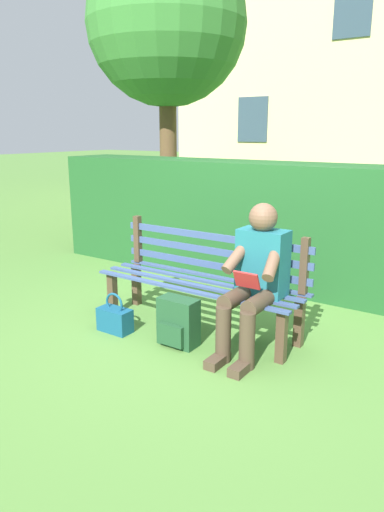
{
  "coord_description": "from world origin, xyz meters",
  "views": [
    {
      "loc": [
        -2.15,
        3.26,
        1.69
      ],
      "look_at": [
        0.0,
        0.1,
        0.69
      ],
      "focal_mm": 33.37,
      "sensor_mm": 36.0,
      "label": 1
    }
  ],
  "objects": [
    {
      "name": "backpack",
      "position": [
        -0.04,
        0.36,
        0.19
      ],
      "size": [
        0.32,
        0.24,
        0.4
      ],
      "color": "#1E4728",
      "rests_on": "ground"
    },
    {
      "name": "ground",
      "position": [
        0.0,
        0.0,
        0.0
      ],
      "size": [
        60.0,
        60.0,
        0.0
      ],
      "primitive_type": "plane",
      "color": "#517F38"
    },
    {
      "name": "hedge_backdrop",
      "position": [
        -0.25,
        -1.6,
        0.71
      ],
      "size": [
        6.33,
        0.81,
        1.49
      ],
      "color": "#1E5123",
      "rests_on": "ground"
    },
    {
      "name": "person_seated",
      "position": [
        -0.59,
        0.1,
        0.62
      ],
      "size": [
        0.44,
        0.73,
        1.17
      ],
      "color": "#1E6672",
      "rests_on": "ground"
    },
    {
      "name": "tree",
      "position": [
        3.12,
        -3.65,
        3.34
      ],
      "size": [
        2.78,
        2.65,
        4.73
      ],
      "color": "brown",
      "rests_on": "ground"
    },
    {
      "name": "building_facade",
      "position": [
        1.61,
        -10.36,
        3.57
      ],
      "size": [
        10.13,
        2.81,
        7.14
      ],
      "color": "beige",
      "rests_on": "ground"
    },
    {
      "name": "park_bench",
      "position": [
        0.0,
        -0.08,
        0.45
      ],
      "size": [
        1.88,
        0.5,
        0.89
      ],
      "color": "#4C3828",
      "rests_on": "ground"
    },
    {
      "name": "handbag",
      "position": [
        0.57,
        0.45,
        0.11
      ],
      "size": [
        0.3,
        0.15,
        0.35
      ],
      "color": "navy",
      "rests_on": "ground"
    }
  ]
}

